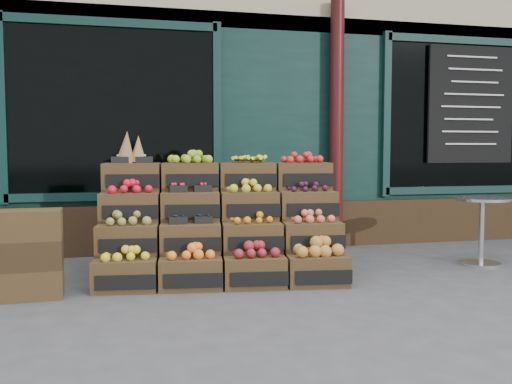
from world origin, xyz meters
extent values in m
plane|color=#444446|center=(0.00, 0.00, 0.00)|extent=(60.00, 60.00, 0.00)
cube|color=black|center=(0.00, 5.20, 2.40)|extent=(12.00, 6.00, 4.80)
cube|color=black|center=(0.00, 2.25, 1.50)|extent=(12.00, 0.12, 3.00)
cube|color=#312213|center=(0.00, 2.18, 0.30)|extent=(12.00, 0.18, 0.60)
cube|color=black|center=(-1.60, 2.18, 1.75)|extent=(2.40, 0.06, 2.00)
cube|color=black|center=(3.20, 2.18, 1.75)|extent=(2.40, 0.06, 2.00)
cylinder|color=#3C0D0E|center=(1.20, 2.05, 1.60)|extent=(0.18, 0.18, 3.20)
cube|color=black|center=(3.20, 2.10, 1.90)|extent=(1.30, 0.04, 1.60)
cube|color=#422F1A|center=(-1.51, 0.36, 0.14)|extent=(0.62, 0.47, 0.29)
cube|color=black|center=(-1.54, 0.15, 0.11)|extent=(0.52, 0.08, 0.13)
cube|color=gold|center=(-1.51, 0.36, 0.33)|extent=(0.49, 0.36, 0.09)
cube|color=#422F1A|center=(-0.92, 0.28, 0.14)|extent=(0.62, 0.47, 0.29)
cube|color=black|center=(-0.95, 0.07, 0.11)|extent=(0.52, 0.08, 0.13)
cube|color=orange|center=(-0.92, 0.28, 0.34)|extent=(0.49, 0.36, 0.10)
cube|color=#422F1A|center=(-0.34, 0.21, 0.14)|extent=(0.62, 0.47, 0.29)
cube|color=black|center=(-0.36, 0.00, 0.11)|extent=(0.52, 0.08, 0.13)
cube|color=maroon|center=(-0.34, 0.21, 0.34)|extent=(0.49, 0.36, 0.11)
cube|color=#422F1A|center=(0.25, 0.13, 0.14)|extent=(0.62, 0.47, 0.29)
cube|color=black|center=(0.23, -0.08, 0.11)|extent=(0.52, 0.08, 0.13)
cube|color=#B7772C|center=(0.25, 0.13, 0.35)|extent=(0.49, 0.36, 0.13)
cube|color=#422F1A|center=(-1.48, 0.60, 0.43)|extent=(0.62, 0.47, 0.29)
cube|color=black|center=(-1.51, 0.39, 0.40)|extent=(0.52, 0.08, 0.13)
cube|color=olive|center=(-1.48, 0.60, 0.62)|extent=(0.49, 0.36, 0.10)
cube|color=#422F1A|center=(-0.89, 0.52, 0.43)|extent=(0.62, 0.47, 0.29)
cube|color=black|center=(-0.92, 0.31, 0.40)|extent=(0.52, 0.08, 0.13)
cube|color=black|center=(-0.89, 0.52, 0.59)|extent=(0.49, 0.36, 0.03)
cube|color=#422F1A|center=(-0.31, 0.45, 0.43)|extent=(0.62, 0.47, 0.29)
cube|color=black|center=(-0.33, 0.24, 0.40)|extent=(0.52, 0.08, 0.13)
cube|color=orange|center=(-0.31, 0.45, 0.61)|extent=(0.49, 0.36, 0.08)
cube|color=#422F1A|center=(0.28, 0.37, 0.43)|extent=(0.62, 0.47, 0.29)
cube|color=black|center=(0.26, 0.16, 0.40)|extent=(0.52, 0.08, 0.13)
cube|color=#DD6441|center=(0.28, 0.37, 0.62)|extent=(0.49, 0.36, 0.09)
cube|color=#422F1A|center=(-1.45, 0.84, 0.71)|extent=(0.62, 0.47, 0.29)
cube|color=black|center=(-1.48, 0.63, 0.69)|extent=(0.52, 0.08, 0.13)
cube|color=red|center=(-1.45, 0.84, 0.91)|extent=(0.49, 0.36, 0.10)
cube|color=#422F1A|center=(-0.86, 0.76, 0.71)|extent=(0.62, 0.47, 0.29)
cube|color=black|center=(-0.89, 0.55, 0.69)|extent=(0.52, 0.08, 0.13)
cube|color=red|center=(-0.86, 0.76, 0.88)|extent=(0.49, 0.36, 0.04)
cube|color=#422F1A|center=(-0.27, 0.69, 0.71)|extent=(0.62, 0.47, 0.29)
cube|color=black|center=(-0.30, 0.48, 0.69)|extent=(0.52, 0.08, 0.13)
cube|color=gold|center=(-0.27, 0.69, 0.91)|extent=(0.49, 0.36, 0.10)
cube|color=#422F1A|center=(0.31, 0.61, 0.71)|extent=(0.62, 0.47, 0.29)
cube|color=black|center=(0.29, 0.40, 0.69)|extent=(0.52, 0.08, 0.13)
cube|color=#2F0E23|center=(0.31, 0.61, 0.89)|extent=(0.49, 0.36, 0.07)
cube|color=#422F1A|center=(-1.42, 1.08, 1.00)|extent=(0.62, 0.47, 0.29)
cube|color=black|center=(-1.45, 0.87, 0.97)|extent=(0.52, 0.08, 0.13)
cube|color=#9EC057|center=(-1.42, 1.08, 1.16)|extent=(0.49, 0.36, 0.03)
cube|color=#422F1A|center=(-0.83, 1.00, 1.00)|extent=(0.62, 0.47, 0.29)
cube|color=black|center=(-0.86, 0.79, 0.97)|extent=(0.52, 0.08, 0.13)
cube|color=#8AAE20|center=(-0.83, 1.00, 1.19)|extent=(0.49, 0.36, 0.10)
cube|color=#422F1A|center=(-0.24, 0.93, 1.00)|extent=(0.62, 0.47, 0.29)
cube|color=black|center=(-0.27, 0.72, 0.97)|extent=(0.52, 0.08, 0.13)
cube|color=yellow|center=(-0.24, 0.93, 1.19)|extent=(0.49, 0.36, 0.09)
cube|color=#422F1A|center=(0.35, 0.85, 1.00)|extent=(0.62, 0.47, 0.29)
cube|color=black|center=(0.32, 0.64, 0.97)|extent=(0.52, 0.08, 0.13)
cube|color=red|center=(0.35, 0.85, 1.19)|extent=(0.49, 0.36, 0.08)
cube|color=#312213|center=(-0.60, 0.48, 0.14)|extent=(2.39, 0.69, 0.29)
cube|color=#312213|center=(-0.57, 0.72, 0.29)|extent=(2.39, 0.69, 0.57)
cube|color=#312213|center=(-0.54, 0.96, 0.43)|extent=(2.39, 0.69, 0.86)
cone|color=olive|center=(-1.48, 1.08, 1.31)|extent=(0.20, 0.20, 0.33)
cone|color=olive|center=(-1.36, 1.12, 1.29)|extent=(0.18, 0.18, 0.29)
cube|color=#422F1A|center=(-2.30, 0.25, 0.13)|extent=(0.52, 0.38, 0.25)
cube|color=#312213|center=(-2.30, 0.25, 0.38)|extent=(0.52, 0.38, 0.25)
cube|color=#422F1A|center=(-2.30, 0.25, 0.64)|extent=(0.52, 0.38, 0.25)
cylinder|color=#ADAFB4|center=(2.34, 0.58, 0.01)|extent=(0.44, 0.44, 0.03)
cylinder|color=#ADAFB4|center=(2.34, 0.58, 0.37)|extent=(0.06, 0.06, 0.72)
cylinder|color=#ADAFB4|center=(2.34, 0.58, 0.74)|extent=(0.60, 0.60, 0.03)
imported|color=#1D6726|center=(-1.59, 2.88, 1.06)|extent=(0.90, 0.74, 2.12)
camera|label=1|loc=(-1.56, -4.92, 1.28)|focal=40.00mm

